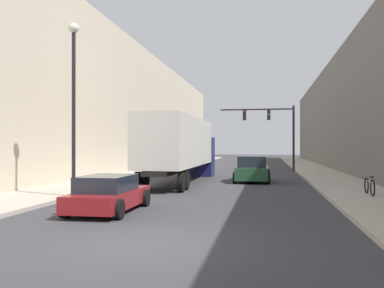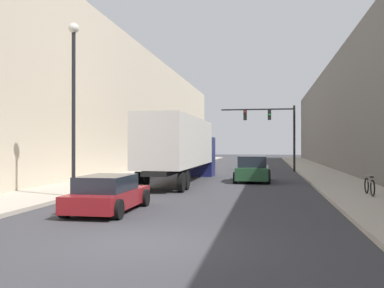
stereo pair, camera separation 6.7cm
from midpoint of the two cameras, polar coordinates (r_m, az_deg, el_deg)
name	(u,v)px [view 2 (the right image)]	position (r m, az deg, el deg)	size (l,w,h in m)	color
ground_plane	(142,244)	(10.37, -6.43, -13.05)	(200.00, 200.00, 0.00)	#38383D
sidewalk_right	(315,170)	(39.98, 16.18, -3.39)	(3.49, 80.00, 0.15)	#B2A899
sidewalk_left	(161,169)	(40.99, -4.07, -3.32)	(3.49, 80.00, 0.15)	#B2A899
building_right	(371,112)	(40.80, 22.83, 3.93)	(6.00, 80.00, 10.47)	#66605B
building_left	(114,109)	(42.49, -10.31, 4.68)	(6.00, 80.00, 11.83)	beige
semi_truck	(182,146)	(26.77, -1.26, -0.27)	(2.51, 13.77, 3.94)	silver
sedan_car	(108,194)	(15.26, -11.00, -6.58)	(2.01, 4.28, 1.27)	maroon
suv_car	(253,170)	(27.54, 8.16, -3.39)	(2.22, 4.46, 1.64)	#234C2D
traffic_signal_gantry	(276,125)	(38.94, 11.13, 2.44)	(6.60, 0.35, 5.86)	black
street_lamp	(74,88)	(18.97, -15.42, 7.24)	(0.44, 0.44, 7.52)	black
parked_bicycle	(370,186)	(20.23, 22.68, -5.22)	(0.44, 1.82, 0.86)	black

